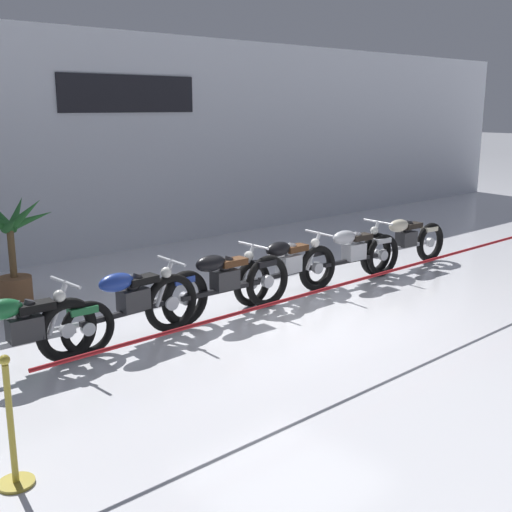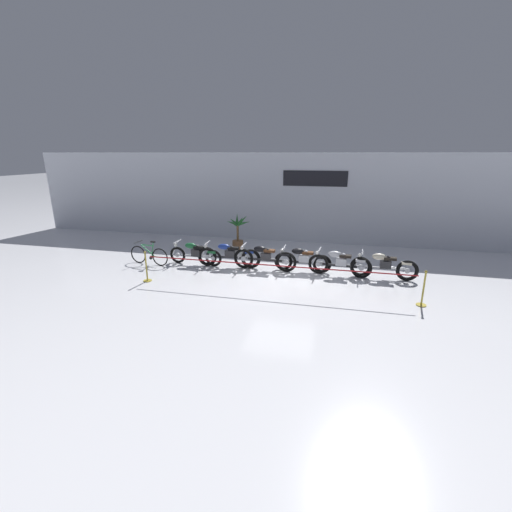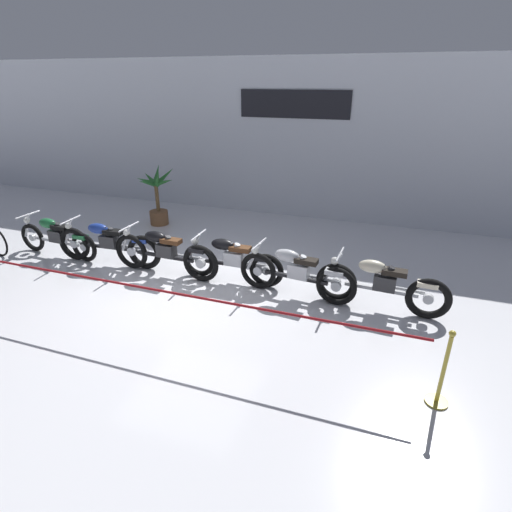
# 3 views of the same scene
# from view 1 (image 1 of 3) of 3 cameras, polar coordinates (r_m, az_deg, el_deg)

# --- Properties ---
(ground_plane) EXTENTS (120.00, 120.00, 0.00)m
(ground_plane) POSITION_cam_1_polar(r_m,az_deg,el_deg) (8.88, 2.43, -5.30)
(ground_plane) COLOR silver
(back_wall) EXTENTS (28.00, 0.29, 4.20)m
(back_wall) POSITION_cam_1_polar(r_m,az_deg,el_deg) (12.63, -14.17, 9.57)
(back_wall) COLOR silver
(back_wall) RESTS_ON ground
(motorcycle_green_0) EXTENTS (2.18, 0.62, 0.91)m
(motorcycle_green_0) POSITION_cam_1_polar(r_m,az_deg,el_deg) (7.35, -20.30, -6.39)
(motorcycle_green_0) COLOR black
(motorcycle_green_0) RESTS_ON ground
(motorcycle_blue_1) EXTENTS (2.45, 0.62, 0.95)m
(motorcycle_blue_1) POSITION_cam_1_polar(r_m,az_deg,el_deg) (7.90, -11.18, -4.35)
(motorcycle_blue_1) COLOR black
(motorcycle_blue_1) RESTS_ON ground
(motorcycle_black_2) EXTENTS (2.37, 0.62, 0.96)m
(motorcycle_black_2) POSITION_cam_1_polar(r_m,az_deg,el_deg) (8.62, -3.10, -2.53)
(motorcycle_black_2) COLOR black
(motorcycle_black_2) RESTS_ON ground
(motorcycle_black_3) EXTENTS (2.08, 0.62, 0.92)m
(motorcycle_black_3) POSITION_cam_1_polar(r_m,az_deg,el_deg) (9.64, 2.68, -1.00)
(motorcycle_black_3) COLOR black
(motorcycle_black_3) RESTS_ON ground
(motorcycle_silver_4) EXTENTS (2.20, 0.62, 0.94)m
(motorcycle_silver_4) POSITION_cam_1_polar(r_m,az_deg,el_deg) (10.46, 8.46, 0.12)
(motorcycle_silver_4) COLOR black
(motorcycle_silver_4) RESTS_ON ground
(motorcycle_cream_5) EXTENTS (2.24, 0.62, 0.94)m
(motorcycle_cream_5) POSITION_cam_1_polar(r_m,az_deg,el_deg) (11.63, 13.01, 1.18)
(motorcycle_cream_5) COLOR black
(motorcycle_cream_5) RESTS_ON ground
(potted_palm_left_of_row) EXTENTS (1.13, 1.09, 1.61)m
(potted_palm_left_of_row) POSITION_cam_1_polar(r_m,az_deg,el_deg) (9.95, -20.79, 0.45)
(potted_palm_left_of_row) COLOR brown
(potted_palm_left_of_row) RESTS_ON ground
(stanchion_far_left) EXTENTS (8.60, 0.28, 1.05)m
(stanchion_far_left) POSITION_cam_1_polar(r_m,az_deg,el_deg) (6.70, 3.26, -5.08)
(stanchion_far_left) COLOR gold
(stanchion_far_left) RESTS_ON ground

